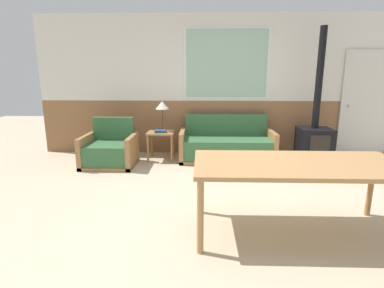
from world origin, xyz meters
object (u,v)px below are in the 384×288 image
armchair (110,151)px  side_table (161,137)px  table_lamp (162,107)px  dining_table (298,169)px  couch (226,146)px  wood_stove (315,133)px

armchair → side_table: bearing=13.6°
armchair → table_lamp: size_ratio=1.60×
table_lamp → dining_table: 3.22m
table_lamp → couch: bearing=-3.7°
couch → wood_stove: bearing=-2.3°
side_table → table_lamp: size_ratio=0.95×
side_table → dining_table: 3.16m
side_table → wood_stove: wood_stove is taller
dining_table → armchair: bearing=138.9°
armchair → couch: bearing=-0.6°
side_table → table_lamp: table_lamp is taller
armchair → table_lamp: table_lamp is taller
couch → armchair: (-2.08, -0.42, -0.01)m
side_table → wood_stove: size_ratio=0.22×
armchair → wood_stove: wood_stove is taller
dining_table → wood_stove: wood_stove is taller
couch → dining_table: (0.48, -2.65, 0.42)m
dining_table → wood_stove: size_ratio=0.85×
table_lamp → wood_stove: wood_stove is taller
side_table → table_lamp: (0.02, 0.09, 0.55)m
couch → side_table: size_ratio=3.26×
couch → table_lamp: table_lamp is taller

